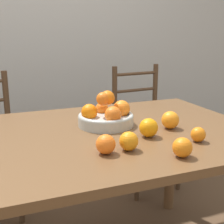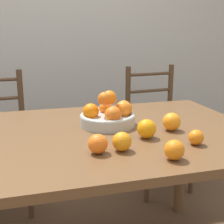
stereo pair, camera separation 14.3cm
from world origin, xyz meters
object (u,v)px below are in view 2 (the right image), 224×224
object	(u,v)px
fruit_bowl	(108,115)
orange_loose_4	(98,144)
orange_loose_5	(172,122)
orange_loose_2	(147,129)
orange_loose_3	(196,137)
orange_loose_0	(174,150)
chair_right	(157,129)
orange_loose_1	(122,142)

from	to	relation	value
fruit_bowl	orange_loose_4	distance (m)	0.36
fruit_bowl	orange_loose_5	size ratio (longest dim) A/B	3.24
fruit_bowl	orange_loose_2	size ratio (longest dim) A/B	3.28
orange_loose_3	orange_loose_4	distance (m)	0.40
orange_loose_4	orange_loose_0	bearing A→B (deg)	-27.79
orange_loose_0	orange_loose_4	world-z (taller)	orange_loose_4
orange_loose_3	orange_loose_4	world-z (taller)	orange_loose_4
orange_loose_4	chair_right	xyz separation A→B (m)	(0.72, 1.07, -0.33)
orange_loose_3	orange_loose_5	xyz separation A→B (m)	(-0.01, 0.20, 0.01)
orange_loose_4	orange_loose_1	bearing A→B (deg)	-0.00
orange_loose_1	orange_loose_5	world-z (taller)	orange_loose_5
orange_loose_2	chair_right	world-z (taller)	chair_right
orange_loose_2	orange_loose_5	size ratio (longest dim) A/B	0.99
orange_loose_1	chair_right	distance (m)	1.28
orange_loose_3	chair_right	world-z (taller)	chair_right
fruit_bowl	chair_right	world-z (taller)	chair_right
orange_loose_3	orange_loose_5	size ratio (longest dim) A/B	0.75
orange_loose_1	orange_loose_5	size ratio (longest dim) A/B	0.90
orange_loose_0	chair_right	size ratio (longest dim) A/B	0.08
orange_loose_0	orange_loose_3	size ratio (longest dim) A/B	1.18
orange_loose_1	chair_right	size ratio (longest dim) A/B	0.08
orange_loose_1	chair_right	world-z (taller)	chair_right
orange_loose_1	orange_loose_4	xyz separation A→B (m)	(-0.09, 0.00, 0.00)
orange_loose_2	orange_loose_5	world-z (taller)	same
orange_loose_0	orange_loose_2	distance (m)	0.24
orange_loose_2	orange_loose_3	xyz separation A→B (m)	(0.16, -0.13, -0.01)
orange_loose_4	chair_right	distance (m)	1.33
fruit_bowl	orange_loose_4	xyz separation A→B (m)	(-0.13, -0.34, -0.01)
orange_loose_0	orange_loose_5	distance (m)	0.34
orange_loose_5	chair_right	bearing A→B (deg)	69.74
orange_loose_3	orange_loose_5	distance (m)	0.20
orange_loose_3	orange_loose_4	size ratio (longest dim) A/B	0.83
orange_loose_3	fruit_bowl	bearing A→B (deg)	127.60
fruit_bowl	orange_loose_0	size ratio (longest dim) A/B	3.67
fruit_bowl	orange_loose_2	world-z (taller)	fruit_bowl
fruit_bowl	orange_loose_0	world-z (taller)	fruit_bowl
orange_loose_0	orange_loose_4	xyz separation A→B (m)	(-0.25, 0.13, 0.00)
orange_loose_1	orange_loose_4	distance (m)	0.09
fruit_bowl	orange_loose_1	bearing A→B (deg)	-95.84
orange_loose_3	orange_loose_2	bearing A→B (deg)	141.36
orange_loose_4	fruit_bowl	bearing A→B (deg)	69.10
orange_loose_2	orange_loose_5	bearing A→B (deg)	24.32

